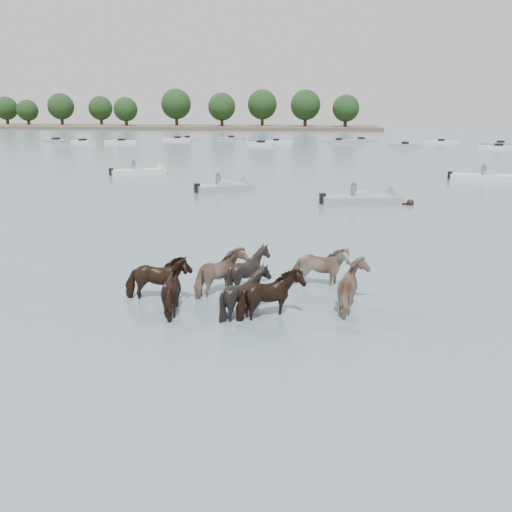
# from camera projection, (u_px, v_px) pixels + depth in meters

# --- Properties ---
(ground) EXTENTS (400.00, 400.00, 0.00)m
(ground) POSITION_uv_depth(u_px,v_px,m) (305.00, 331.00, 13.36)
(ground) COLOR slate
(ground) RESTS_ON ground
(shoreline) EXTENTS (160.00, 30.00, 1.00)m
(shoreline) POSITION_uv_depth(u_px,v_px,m) (120.00, 127.00, 167.23)
(shoreline) COLOR #4C4233
(shoreline) RESTS_ON ground
(pony_herd) EXTENTS (7.59, 4.29, 1.58)m
(pony_herd) POSITION_uv_depth(u_px,v_px,m) (251.00, 284.00, 15.23)
(pony_herd) COLOR black
(pony_herd) RESTS_ON ground
(swimming_pony) EXTENTS (0.72, 0.44, 0.44)m
(swimming_pony) POSITION_uv_depth(u_px,v_px,m) (409.00, 203.00, 31.22)
(swimming_pony) COLOR black
(swimming_pony) RESTS_ON ground
(motorboat_a) EXTENTS (4.46, 3.70, 1.92)m
(motorboat_a) POSITION_uv_depth(u_px,v_px,m) (233.00, 188.00, 36.67)
(motorboat_a) COLOR gray
(motorboat_a) RESTS_ON ground
(motorboat_b) EXTENTS (5.25, 2.82, 1.92)m
(motorboat_b) POSITION_uv_depth(u_px,v_px,m) (372.00, 200.00, 31.68)
(motorboat_b) COLOR gray
(motorboat_b) RESTS_ON ground
(motorboat_c) EXTENTS (6.39, 2.12, 1.92)m
(motorboat_c) POSITION_uv_depth(u_px,v_px,m) (499.00, 178.00, 41.83)
(motorboat_c) COLOR silver
(motorboat_c) RESTS_ON ground
(motorboat_f) EXTENTS (5.07, 4.03, 1.92)m
(motorboat_f) POSITION_uv_depth(u_px,v_px,m) (147.00, 172.00, 46.21)
(motorboat_f) COLOR silver
(motorboat_f) RESTS_ON ground
(distant_flotilla) EXTENTS (105.83, 24.60, 0.93)m
(distant_flotilla) POSITION_uv_depth(u_px,v_px,m) (351.00, 143.00, 86.69)
(distant_flotilla) COLOR gray
(distant_flotilla) RESTS_ON ground
(treeline) EXTENTS (144.96, 19.46, 11.88)m
(treeline) POSITION_uv_depth(u_px,v_px,m) (134.00, 107.00, 164.95)
(treeline) COLOR #382619
(treeline) RESTS_ON ground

